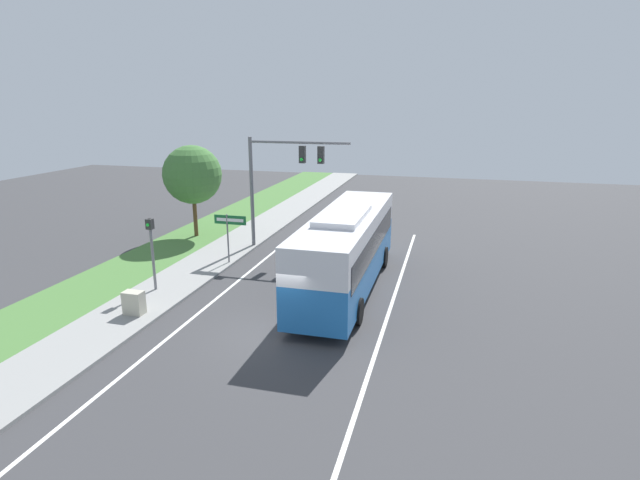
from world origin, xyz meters
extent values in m
plane|color=#38383A|center=(0.00, 0.00, 0.00)|extent=(80.00, 80.00, 0.00)
cube|color=gray|center=(-6.20, 0.00, 0.06)|extent=(2.80, 80.00, 0.12)
cube|color=#477538|center=(-9.40, 0.00, 0.05)|extent=(3.60, 80.00, 0.10)
cube|color=silver|center=(-3.60, 0.00, 0.00)|extent=(0.14, 30.00, 0.01)
cube|color=silver|center=(3.60, 0.00, 0.00)|extent=(0.14, 30.00, 0.01)
cube|color=#236BB7|center=(1.44, 4.89, 1.21)|extent=(2.46, 11.16, 1.65)
cube|color=silver|center=(1.44, 4.89, 2.71)|extent=(2.46, 11.16, 1.35)
cube|color=black|center=(1.44, 4.89, 2.25)|extent=(2.50, 10.27, 1.02)
cube|color=silver|center=(1.44, 4.06, 3.51)|extent=(1.72, 3.91, 0.24)
cylinder|color=black|center=(0.26, 8.35, 0.51)|extent=(0.28, 1.02, 1.02)
cylinder|color=black|center=(2.62, 8.35, 0.51)|extent=(0.28, 1.02, 1.02)
cylinder|color=black|center=(0.26, 1.43, 0.51)|extent=(0.28, 1.02, 1.02)
cylinder|color=black|center=(2.62, 1.43, 0.51)|extent=(0.28, 1.02, 1.02)
cylinder|color=slate|center=(-5.05, 9.99, 3.08)|extent=(0.20, 0.20, 6.17)
cylinder|color=slate|center=(-2.29, 9.99, 5.92)|extent=(5.53, 0.14, 0.14)
cube|color=#2D2D2D|center=(-2.10, 9.99, 5.30)|extent=(0.32, 0.28, 0.90)
sphere|color=#1ED838|center=(-2.10, 9.81, 5.05)|extent=(0.18, 0.18, 0.18)
cube|color=#2D2D2D|center=(-1.09, 9.99, 5.30)|extent=(0.32, 0.28, 0.90)
sphere|color=#1ED838|center=(-1.09, 9.81, 5.05)|extent=(0.18, 0.18, 0.18)
cylinder|color=slate|center=(-6.51, 2.38, 1.63)|extent=(0.12, 0.12, 3.26)
cube|color=#2D2D2D|center=(-6.51, 2.38, 3.04)|extent=(0.28, 0.24, 0.44)
sphere|color=#1ED838|center=(-6.51, 2.23, 3.04)|extent=(0.14, 0.14, 0.14)
cylinder|color=slate|center=(-5.05, 6.69, 1.31)|extent=(0.08, 0.08, 2.61)
cube|color=#145B2D|center=(-4.88, 6.69, 2.33)|extent=(1.69, 0.03, 0.46)
cube|color=white|center=(-4.88, 6.67, 2.33)|extent=(1.44, 0.01, 0.16)
cube|color=#B7B29E|center=(-5.81, -0.13, 0.57)|extent=(0.76, 0.47, 0.90)
cylinder|color=brown|center=(-9.22, 11.02, 1.45)|extent=(0.24, 0.24, 2.69)
sphere|color=#427538|center=(-9.22, 11.02, 3.83)|extent=(3.45, 3.45, 3.45)
camera|label=1|loc=(5.67, -15.40, 8.02)|focal=28.00mm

